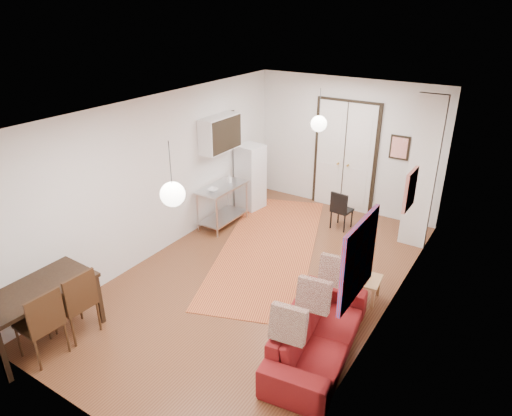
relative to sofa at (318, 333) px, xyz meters
The scene contains 27 objects.
floor 2.01m from the sofa, 144.32° to the left, with size 7.00×7.00×0.00m, color brown.
ceiling 3.26m from the sofa, 144.32° to the left, with size 4.20×7.00×0.02m, color white.
wall_back 5.06m from the sofa, 109.08° to the left, with size 4.20×0.02×2.90m, color silver.
wall_front 3.06m from the sofa, 124.49° to the right, with size 4.20×0.02×2.90m, color silver.
wall_left 4.05m from the sofa, 162.69° to the left, with size 0.02×7.00×2.90m, color silver.
wall_right 1.69m from the sofa, 67.04° to the left, with size 0.02×7.00×2.90m, color silver.
double_doors 4.96m from the sofa, 109.25° to the left, with size 1.44×0.06×2.50m, color silver.
stub_partition 3.88m from the sofa, 86.30° to the left, with size 0.50×0.10×2.90m, color silver.
wall_cabinet 4.69m from the sofa, 143.04° to the left, with size 0.35×1.00×0.70m, color white.
painting_popart 1.41m from the sofa, 11.42° to the right, with size 0.05×1.00×1.00m, color red.
painting_abstract 2.50m from the sofa, 76.63° to the left, with size 0.05×0.50×0.60m, color #EFE2C7.
poster_back 4.82m from the sofa, 95.68° to the left, with size 0.40×0.03×0.50m, color red.
print_left 5.12m from the sofa, 139.38° to the left, with size 0.03×0.44×0.54m, color #A16743.
pendant_back 4.04m from the sofa, 117.03° to the left, with size 0.30×0.30×0.80m.
pendant_front 2.65m from the sofa, 152.34° to the right, with size 0.30×0.30×0.80m.
kilim_rug 2.95m from the sofa, 133.94° to the left, with size 1.70×4.53×0.01m, color #B8652E.
sofa is the anchor object (origin of this frame).
coffee_table 1.48m from the sofa, 93.91° to the left, with size 0.89×0.55×0.38m.
potted_plant 1.50m from the sofa, 90.04° to the left, with size 0.29×0.33×0.37m, color #2F622C.
kitchen_counter 4.16m from the sofa, 143.98° to the left, with size 0.57×1.14×0.87m.
bowl 4.03m from the sofa, 147.47° to the left, with size 0.20×0.20×0.05m, color white.
soap_bottle 4.35m from the sofa, 141.29° to the left, with size 0.08×0.08×0.18m, color teal.
fridge 4.87m from the sofa, 133.81° to the left, with size 0.52×0.52×1.47m, color silver.
dining_table 3.84m from the sofa, 151.63° to the right, with size 0.93×1.55×0.84m.
dining_chair_near 3.36m from the sofa, 156.05° to the right, with size 0.52×0.72×1.04m.
dining_chair_far 3.61m from the sofa, 148.31° to the right, with size 0.52×0.72×1.04m.
black_side_chair 3.91m from the sofa, 107.85° to the left, with size 0.41×0.41×0.82m.
Camera 1 is at (3.49, -5.65, 4.34)m, focal length 32.00 mm.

